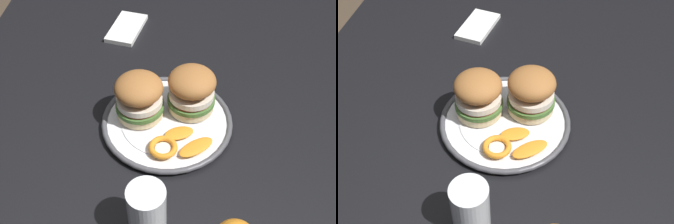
% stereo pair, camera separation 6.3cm
% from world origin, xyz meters
% --- Properties ---
extents(dining_table, '(1.32, 1.02, 0.71)m').
position_xyz_m(dining_table, '(0.00, 0.00, 0.62)').
color(dining_table, black).
rests_on(dining_table, ground).
extents(dinner_plate, '(0.28, 0.28, 0.02)m').
position_xyz_m(dinner_plate, '(0.03, -0.00, 0.72)').
color(dinner_plate, white).
rests_on(dinner_plate, dining_table).
extents(sandwich_half_left, '(0.12, 0.12, 0.10)m').
position_xyz_m(sandwich_half_left, '(0.04, 0.06, 0.78)').
color(sandwich_half_left, beige).
rests_on(sandwich_half_left, dinner_plate).
extents(sandwich_half_right, '(0.14, 0.14, 0.10)m').
position_xyz_m(sandwich_half_right, '(0.07, -0.05, 0.78)').
color(sandwich_half_right, beige).
rests_on(sandwich_half_right, dinner_plate).
extents(orange_peel_curled, '(0.08, 0.08, 0.01)m').
position_xyz_m(orange_peel_curled, '(-0.06, -0.00, 0.73)').
color(orange_peel_curled, orange).
rests_on(orange_peel_curled, dinner_plate).
extents(orange_peel_strip_long, '(0.08, 0.08, 0.01)m').
position_xyz_m(orange_peel_strip_long, '(-0.05, -0.07, 0.73)').
color(orange_peel_strip_long, orange).
rests_on(orange_peel_strip_long, dinner_plate).
extents(orange_peel_strip_short, '(0.05, 0.07, 0.01)m').
position_xyz_m(orange_peel_strip_short, '(-0.02, -0.03, 0.73)').
color(orange_peel_strip_short, orange).
rests_on(orange_peel_strip_short, dinner_plate).
extents(drinking_glass, '(0.07, 0.07, 0.11)m').
position_xyz_m(drinking_glass, '(-0.22, 0.01, 0.76)').
color(drinking_glass, white).
rests_on(drinking_glass, dining_table).
extents(folded_napkin, '(0.15, 0.10, 0.01)m').
position_xyz_m(folded_napkin, '(0.36, 0.14, 0.71)').
color(folded_napkin, white).
rests_on(folded_napkin, dining_table).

